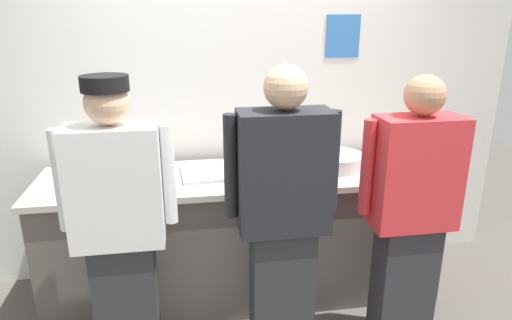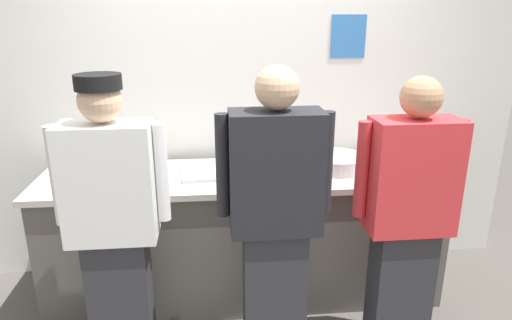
{
  "view_description": "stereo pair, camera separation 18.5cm",
  "coord_description": "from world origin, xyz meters",
  "px_view_note": "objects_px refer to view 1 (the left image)",
  "views": [
    {
      "loc": [
        -0.39,
        -2.45,
        1.94
      ],
      "look_at": [
        0.08,
        0.39,
        1.0
      ],
      "focal_mm": 31.72,
      "sensor_mm": 36.0,
      "label": 1
    },
    {
      "loc": [
        -0.2,
        -2.47,
        1.94
      ],
      "look_at": [
        0.08,
        0.39,
        1.0
      ],
      "focal_mm": 31.72,
      "sensor_mm": 36.0,
      "label": 2
    }
  ],
  "objects_px": {
    "chef_near_left": "(119,225)",
    "ramekin_orange_sauce": "(265,169)",
    "chef_center": "(283,215)",
    "ramekin_red_sauce": "(371,156)",
    "sheet_tray": "(217,172)",
    "squeeze_bottle_primary": "(103,171)",
    "plate_stack_front": "(139,182)",
    "mixing_bowl_steel": "(335,161)",
    "squeeze_bottle_secondary": "(370,152)",
    "ramekin_green_sauce": "(398,162)",
    "chef_far_right": "(411,213)",
    "deli_cup": "(122,168)",
    "chefs_knife": "(360,170)"
  },
  "relations": [
    {
      "from": "chef_center",
      "to": "chef_near_left",
      "type": "bearing_deg",
      "value": 176.71
    },
    {
      "from": "chef_center",
      "to": "sheet_tray",
      "type": "relative_size",
      "value": 3.68
    },
    {
      "from": "plate_stack_front",
      "to": "chef_center",
      "type": "bearing_deg",
      "value": -32.6
    },
    {
      "from": "ramekin_green_sauce",
      "to": "plate_stack_front",
      "type": "bearing_deg",
      "value": -175.05
    },
    {
      "from": "sheet_tray",
      "to": "chefs_knife",
      "type": "xyz_separation_m",
      "value": [
        0.97,
        -0.1,
        -0.01
      ]
    },
    {
      "from": "squeeze_bottle_secondary",
      "to": "ramekin_red_sauce",
      "type": "bearing_deg",
      "value": 61.13
    },
    {
      "from": "chef_center",
      "to": "chef_far_right",
      "type": "height_order",
      "value": "chef_center"
    },
    {
      "from": "ramekin_green_sauce",
      "to": "chefs_knife",
      "type": "bearing_deg",
      "value": -166.82
    },
    {
      "from": "squeeze_bottle_secondary",
      "to": "ramekin_red_sauce",
      "type": "height_order",
      "value": "squeeze_bottle_secondary"
    },
    {
      "from": "chef_far_right",
      "to": "chef_near_left",
      "type": "bearing_deg",
      "value": 177.88
    },
    {
      "from": "ramekin_orange_sauce",
      "to": "ramekin_red_sauce",
      "type": "bearing_deg",
      "value": 11.56
    },
    {
      "from": "chef_center",
      "to": "deli_cup",
      "type": "height_order",
      "value": "chef_center"
    },
    {
      "from": "chefs_knife",
      "to": "chef_near_left",
      "type": "bearing_deg",
      "value": -160.68
    },
    {
      "from": "chef_near_left",
      "to": "mixing_bowl_steel",
      "type": "distance_m",
      "value": 1.52
    },
    {
      "from": "chef_far_right",
      "to": "deli_cup",
      "type": "distance_m",
      "value": 1.84
    },
    {
      "from": "chef_near_left",
      "to": "ramekin_orange_sauce",
      "type": "distance_m",
      "value": 1.07
    },
    {
      "from": "squeeze_bottle_secondary",
      "to": "ramekin_red_sauce",
      "type": "distance_m",
      "value": 0.17
    },
    {
      "from": "chef_center",
      "to": "plate_stack_front",
      "type": "height_order",
      "value": "chef_center"
    },
    {
      "from": "squeeze_bottle_primary",
      "to": "ramekin_red_sauce",
      "type": "xyz_separation_m",
      "value": [
        1.86,
        0.22,
        -0.07
      ]
    },
    {
      "from": "sheet_tray",
      "to": "squeeze_bottle_primary",
      "type": "bearing_deg",
      "value": -173.18
    },
    {
      "from": "plate_stack_front",
      "to": "sheet_tray",
      "type": "bearing_deg",
      "value": 20.02
    },
    {
      "from": "mixing_bowl_steel",
      "to": "squeeze_bottle_primary",
      "type": "distance_m",
      "value": 1.53
    },
    {
      "from": "ramekin_green_sauce",
      "to": "chef_far_right",
      "type": "bearing_deg",
      "value": -110.09
    },
    {
      "from": "ramekin_red_sauce",
      "to": "ramekin_green_sauce",
      "type": "relative_size",
      "value": 1.05
    },
    {
      "from": "plate_stack_front",
      "to": "ramekin_orange_sauce",
      "type": "relative_size",
      "value": 2.7
    },
    {
      "from": "ramekin_red_sauce",
      "to": "mixing_bowl_steel",
      "type": "bearing_deg",
      "value": -156.4
    },
    {
      "from": "chef_near_left",
      "to": "ramekin_red_sauce",
      "type": "xyz_separation_m",
      "value": [
        1.71,
        0.77,
        0.05
      ]
    },
    {
      "from": "ramekin_orange_sauce",
      "to": "chef_near_left",
      "type": "bearing_deg",
      "value": -145.71
    },
    {
      "from": "chef_center",
      "to": "ramekin_red_sauce",
      "type": "xyz_separation_m",
      "value": [
        0.85,
        0.82,
        0.03
      ]
    },
    {
      "from": "mixing_bowl_steel",
      "to": "ramekin_orange_sauce",
      "type": "distance_m",
      "value": 0.5
    },
    {
      "from": "mixing_bowl_steel",
      "to": "ramekin_green_sauce",
      "type": "distance_m",
      "value": 0.46
    },
    {
      "from": "squeeze_bottle_primary",
      "to": "ramekin_orange_sauce",
      "type": "relative_size",
      "value": 2.28
    },
    {
      "from": "ramekin_orange_sauce",
      "to": "mixing_bowl_steel",
      "type": "bearing_deg",
      "value": 2.91
    },
    {
      "from": "squeeze_bottle_secondary",
      "to": "deli_cup",
      "type": "xyz_separation_m",
      "value": [
        -1.7,
        0.09,
        -0.05
      ]
    },
    {
      "from": "chef_center",
      "to": "plate_stack_front",
      "type": "xyz_separation_m",
      "value": [
        -0.79,
        0.5,
        0.05
      ]
    },
    {
      "from": "chef_center",
      "to": "ramekin_red_sauce",
      "type": "height_order",
      "value": "chef_center"
    },
    {
      "from": "ramekin_red_sauce",
      "to": "chef_center",
      "type": "bearing_deg",
      "value": -135.94
    },
    {
      "from": "chef_far_right",
      "to": "sheet_tray",
      "type": "xyz_separation_m",
      "value": [
        -1.04,
        0.69,
        0.06
      ]
    },
    {
      "from": "chef_center",
      "to": "mixing_bowl_steel",
      "type": "xyz_separation_m",
      "value": [
        0.52,
        0.68,
        0.06
      ]
    },
    {
      "from": "mixing_bowl_steel",
      "to": "sheet_tray",
      "type": "bearing_deg",
      "value": 179.64
    },
    {
      "from": "plate_stack_front",
      "to": "squeeze_bottle_secondary",
      "type": "relative_size",
      "value": 1.1
    },
    {
      "from": "mixing_bowl_steel",
      "to": "squeeze_bottle_primary",
      "type": "relative_size",
      "value": 2.1
    },
    {
      "from": "chef_center",
      "to": "ramekin_orange_sauce",
      "type": "relative_size",
      "value": 21.16
    },
    {
      "from": "chef_near_left",
      "to": "sheet_tray",
      "type": "distance_m",
      "value": 0.84
    },
    {
      "from": "chef_near_left",
      "to": "mixing_bowl_steel",
      "type": "height_order",
      "value": "chef_near_left"
    },
    {
      "from": "squeeze_bottle_primary",
      "to": "ramekin_red_sauce",
      "type": "distance_m",
      "value": 1.87
    },
    {
      "from": "plate_stack_front",
      "to": "mixing_bowl_steel",
      "type": "xyz_separation_m",
      "value": [
        1.31,
        0.17,
        0.01
      ]
    },
    {
      "from": "sheet_tray",
      "to": "squeeze_bottle_primary",
      "type": "distance_m",
      "value": 0.72
    },
    {
      "from": "chef_near_left",
      "to": "chef_far_right",
      "type": "distance_m",
      "value": 1.6
    },
    {
      "from": "sheet_tray",
      "to": "chefs_knife",
      "type": "distance_m",
      "value": 0.97
    }
  ]
}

